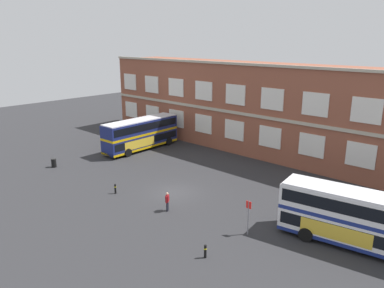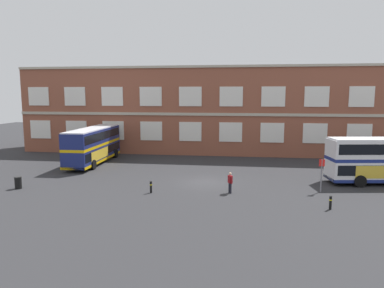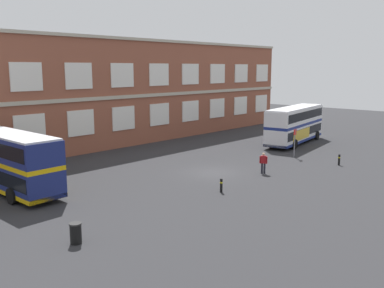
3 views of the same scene
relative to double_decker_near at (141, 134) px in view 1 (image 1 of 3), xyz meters
The scene contains 9 objects.
ground_plane 14.71m from the double_decker_near, 21.26° to the right, with size 120.00×120.00×0.00m, color #2B2B2D.
brick_terminal_building 19.10m from the double_decker_near, 34.73° to the left, with size 56.73×8.19×11.48m.
double_decker_near is the anchor object (origin of this frame).
double_decker_middle 30.46m from the double_decker_near, 10.08° to the right, with size 11.26×4.18×4.07m.
waiting_passenger 19.11m from the double_decker_near, 33.30° to the right, with size 0.40×0.60×1.70m.
bus_stand_flag 24.98m from the double_decker_near, 21.38° to the right, with size 0.44×0.10×2.70m.
station_litter_bin 11.75m from the double_decker_near, 99.01° to the right, with size 0.60×0.60×1.03m.
safety_bollard_west 26.75m from the double_decker_near, 30.76° to the right, with size 0.19×0.19×0.95m.
safety_bollard_east 14.90m from the double_decker_near, 49.54° to the right, with size 0.19×0.19×0.95m.
Camera 1 is at (23.66, -23.20, 14.26)m, focal length 34.82 mm.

